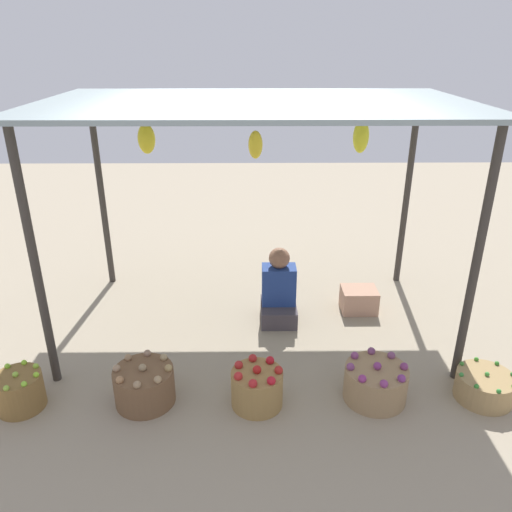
# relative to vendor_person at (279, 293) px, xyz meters

# --- Properties ---
(ground_plane) EXTENTS (14.00, 14.00, 0.00)m
(ground_plane) POSITION_rel_vendor_person_xyz_m (-0.24, -0.05, -0.30)
(ground_plane) COLOR #9E9079
(market_stall_structure) EXTENTS (3.70, 2.17, 2.18)m
(market_stall_structure) POSITION_rel_vendor_person_xyz_m (-0.24, -0.04, 1.73)
(market_stall_structure) COLOR #38332D
(market_stall_structure) RESTS_ON ground
(vendor_person) EXTENTS (0.36, 0.44, 0.78)m
(vendor_person) POSITION_rel_vendor_person_xyz_m (0.00, 0.00, 0.00)
(vendor_person) COLOR #453F45
(vendor_person) RESTS_ON ground
(basket_limes) EXTENTS (0.37, 0.37, 0.33)m
(basket_limes) POSITION_rel_vendor_person_xyz_m (-2.09, -1.32, -0.15)
(basket_limes) COLOR olive
(basket_limes) RESTS_ON ground
(basket_potatoes) EXTENTS (0.48, 0.48, 0.35)m
(basket_potatoes) POSITION_rel_vendor_person_xyz_m (-1.13, -1.27, -0.15)
(basket_potatoes) COLOR brown
(basket_potatoes) RESTS_ON ground
(basket_red_apples) EXTENTS (0.41, 0.41, 0.36)m
(basket_red_apples) POSITION_rel_vendor_person_xyz_m (-0.23, -1.31, -0.14)
(basket_red_apples) COLOR #9C7943
(basket_red_apples) RESTS_ON ground
(basket_purple_onions) EXTENTS (0.50, 0.50, 0.34)m
(basket_purple_onions) POSITION_rel_vendor_person_xyz_m (0.71, -1.25, -0.15)
(basket_purple_onions) COLOR #9C7D56
(basket_purple_onions) RESTS_ON ground
(basket_green_chilies) EXTENTS (0.45, 0.45, 0.25)m
(basket_green_chilies) POSITION_rel_vendor_person_xyz_m (1.59, -1.26, -0.19)
(basket_green_chilies) COLOR #A18253
(basket_green_chilies) RESTS_ON ground
(wooden_crate_near_vendor) EXTENTS (0.37, 0.30, 0.25)m
(wooden_crate_near_vendor) POSITION_rel_vendor_person_xyz_m (0.86, 0.16, -0.17)
(wooden_crate_near_vendor) COLOR tan
(wooden_crate_near_vendor) RESTS_ON ground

